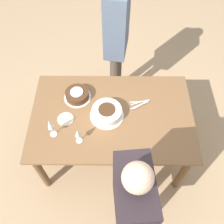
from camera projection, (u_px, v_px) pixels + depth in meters
ground_plane at (112, 149)px, 2.98m from camera, size 12.00×12.00×0.00m
dining_table at (112, 121)px, 2.45m from camera, size 1.54×0.99×0.74m
cake_center_white at (107, 113)px, 2.32m from camera, size 0.32×0.32×0.11m
cake_front_chocolate at (77, 95)px, 2.45m from camera, size 0.27×0.27×0.09m
wine_glass_near at (78, 134)px, 2.11m from camera, size 0.06×0.06×0.18m
wine_glass_far at (50, 125)px, 2.12m from camera, size 0.06×0.06×0.23m
dessert_plate_right at (66, 119)px, 2.34m from camera, size 0.15×0.15×0.01m
fork_pile at (140, 104)px, 2.43m from camera, size 0.20×0.13×0.02m
person_cutting at (117, 33)px, 2.58m from camera, size 0.28×0.43×1.71m
person_watching at (131, 204)px, 1.72m from camera, size 0.26×0.42×1.55m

